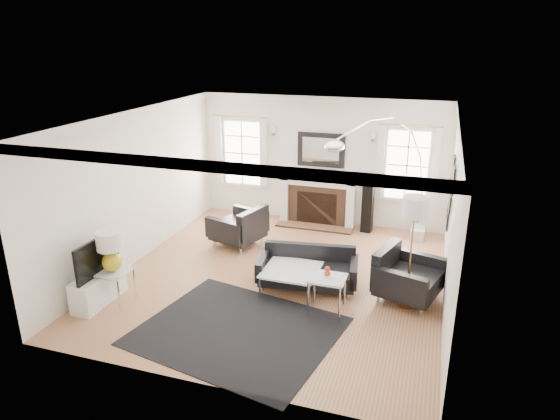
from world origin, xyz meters
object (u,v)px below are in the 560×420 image
(armchair_right, at_px, (405,277))
(gourd_lamp, at_px, (110,248))
(sofa, at_px, (308,270))
(armchair_left, at_px, (240,227))
(arc_floor_lamp, at_px, (380,176))
(fireplace, at_px, (318,200))
(coffee_table, at_px, (291,271))

(armchair_right, relative_size, gourd_lamp, 1.87)
(sofa, bearing_deg, armchair_right, 1.53)
(armchair_left, distance_m, arc_floor_lamp, 2.93)
(sofa, relative_size, gourd_lamp, 2.65)
(armchair_right, distance_m, gourd_lamp, 4.62)
(armchair_left, relative_size, armchair_right, 0.98)
(arc_floor_lamp, bearing_deg, gourd_lamp, -135.46)
(fireplace, xyz_separation_m, arc_floor_lamp, (1.42, -0.85, 0.91))
(coffee_table, bearing_deg, armchair_left, 134.80)
(fireplace, bearing_deg, gourd_lamp, -116.51)
(fireplace, bearing_deg, sofa, -79.34)
(sofa, bearing_deg, arc_floor_lamp, 67.41)
(armchair_right, relative_size, arc_floor_lamp, 0.46)
(sofa, xyz_separation_m, armchair_right, (1.58, 0.04, 0.09))
(armchair_left, height_order, coffee_table, armchair_left)
(fireplace, height_order, sofa, fireplace)
(armchair_left, height_order, gourd_lamp, gourd_lamp)
(armchair_left, distance_m, gourd_lamp, 2.98)
(coffee_table, bearing_deg, gourd_lamp, -154.57)
(armchair_left, bearing_deg, arc_floor_lamp, 17.33)
(gourd_lamp, height_order, arc_floor_lamp, arc_floor_lamp)
(arc_floor_lamp, bearing_deg, coffee_table, -114.58)
(sofa, bearing_deg, gourd_lamp, -151.76)
(sofa, distance_m, armchair_left, 2.15)
(coffee_table, xyz_separation_m, arc_floor_lamp, (1.08, 2.35, 1.08))
(sofa, relative_size, armchair_right, 1.42)
(gourd_lamp, xyz_separation_m, arc_floor_lamp, (3.62, 3.56, 0.52))
(sofa, height_order, gourd_lamp, gourd_lamp)
(fireplace, bearing_deg, coffee_table, -83.90)
(armchair_left, bearing_deg, coffee_table, -45.20)
(fireplace, height_order, coffee_table, fireplace)
(coffee_table, height_order, arc_floor_lamp, arc_floor_lamp)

